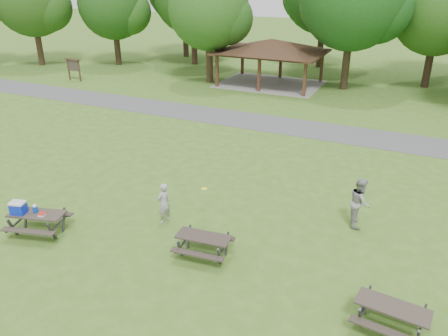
% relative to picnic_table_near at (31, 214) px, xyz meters
% --- Properties ---
extents(ground, '(160.00, 160.00, 0.00)m').
position_rel_picnic_table_near_xyz_m(ground, '(4.10, 1.63, -0.79)').
color(ground, '#3D651D').
rests_on(ground, ground).
extents(asphalt_path, '(120.00, 3.20, 0.02)m').
position_rel_picnic_table_near_xyz_m(asphalt_path, '(4.10, 15.63, -0.78)').
color(asphalt_path, '#4A494C').
rests_on(asphalt_path, ground).
extents(pavilion, '(8.60, 7.01, 3.76)m').
position_rel_picnic_table_near_xyz_m(pavilion, '(0.10, 25.63, 2.27)').
color(pavilion, '#3D2416').
rests_on(pavilion, ground).
extents(notice_board, '(1.60, 0.30, 1.88)m').
position_rel_picnic_table_near_xyz_m(notice_board, '(-15.90, 19.63, 0.52)').
color(notice_board, '#362213').
rests_on(notice_board, ground).
extents(tree_row_a, '(7.56, 7.20, 9.97)m').
position_rel_picnic_table_near_xyz_m(tree_row_a, '(-23.82, 23.65, 5.36)').
color(tree_row_a, '#322016').
rests_on(tree_row_a, ground).
extents(tree_row_b, '(7.14, 6.80, 9.28)m').
position_rel_picnic_table_near_xyz_m(tree_row_b, '(-16.82, 27.15, 4.87)').
color(tree_row_b, black).
rests_on(tree_row_b, ground).
extents(tree_row_d, '(6.93, 6.60, 9.27)m').
position_rel_picnic_table_near_xyz_m(tree_row_d, '(-4.82, 24.15, 4.98)').
color(tree_row_d, '#302215').
rests_on(tree_row_d, ground).
extents(tree_row_e, '(8.40, 8.00, 11.02)m').
position_rel_picnic_table_near_xyz_m(tree_row_e, '(6.19, 26.65, 5.99)').
color(tree_row_e, black).
rests_on(tree_row_e, ground).
extents(tree_row_f, '(7.35, 7.00, 9.55)m').
position_rel_picnic_table_near_xyz_m(tree_row_f, '(12.18, 30.15, 5.05)').
color(tree_row_f, black).
rests_on(tree_row_f, ground).
extents(picnic_table_near, '(2.35, 2.07, 1.39)m').
position_rel_picnic_table_near_xyz_m(picnic_table_near, '(0.00, 0.00, 0.00)').
color(picnic_table_near, '#322A24').
rests_on(picnic_table_near, ground).
extents(picnic_table_middle, '(1.97, 1.65, 0.79)m').
position_rel_picnic_table_near_xyz_m(picnic_table_middle, '(6.30, 1.41, -0.21)').
color(picnic_table_middle, '#2D2520').
rests_on(picnic_table_middle, ground).
extents(picnic_table_far, '(2.04, 1.71, 0.82)m').
position_rel_picnic_table_near_xyz_m(picnic_table_far, '(12.39, 0.53, -0.19)').
color(picnic_table_far, '#312A23').
rests_on(picnic_table_far, ground).
extents(frisbee_in_flight, '(0.27, 0.27, 0.02)m').
position_rel_picnic_table_near_xyz_m(frisbee_in_flight, '(5.36, 3.33, 0.65)').
color(frisbee_in_flight, yellow).
rests_on(frisbee_in_flight, ground).
extents(frisbee_thrower, '(0.52, 0.67, 1.64)m').
position_rel_picnic_table_near_xyz_m(frisbee_thrower, '(3.94, 2.71, 0.02)').
color(frisbee_thrower, '#A1A1A4').
rests_on(frisbee_thrower, ground).
extents(frisbee_catcher, '(0.93, 1.09, 1.93)m').
position_rel_picnic_table_near_xyz_m(frisbee_catcher, '(10.68, 5.65, 0.17)').
color(frisbee_catcher, gray).
rests_on(frisbee_catcher, ground).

